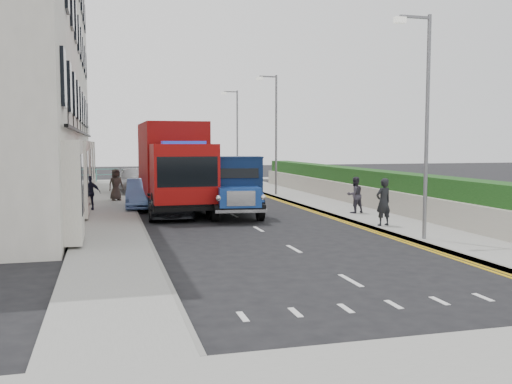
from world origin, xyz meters
name	(u,v)px	position (x,y,z in m)	size (l,w,h in m)	color
ground	(274,238)	(0.00, 0.00, 0.00)	(120.00, 120.00, 0.00)	black
pavement_west	(109,210)	(-5.20, 9.00, 0.06)	(2.40, 38.00, 0.12)	gray
pavement_east	(324,204)	(5.30, 9.00, 0.06)	(2.60, 38.00, 0.12)	gray
promenade	(173,180)	(0.00, 29.00, 0.06)	(30.00, 2.50, 0.12)	gray
sea_plane	(146,166)	(0.00, 60.00, 0.00)	(120.00, 120.00, 0.00)	#4F5E6C
terrace_west	(16,61)	(-9.47, 13.00, 7.17)	(6.31, 30.20, 14.25)	white
garden_east	(359,186)	(7.21, 9.00, 0.90)	(1.45, 28.00, 1.75)	#B2AD9E
seafront_railing	(174,175)	(0.00, 28.20, 0.58)	(13.00, 0.08, 1.11)	#59B2A5
lamp_near	(424,114)	(4.18, -2.00, 4.00)	(1.23, 0.18, 7.00)	slate
lamp_mid	(274,128)	(4.18, 14.00, 4.00)	(1.23, 0.18, 7.00)	slate
lamp_far	(236,131)	(4.18, 24.00, 4.00)	(1.23, 0.18, 7.00)	slate
bedford_lorry	(235,190)	(-0.13, 5.21, 1.16)	(2.67, 5.52, 2.52)	black
red_lorry	(174,165)	(-2.33, 8.03, 2.15)	(2.72, 7.73, 4.03)	black
parked_car_front	(170,199)	(-2.72, 6.26, 0.78)	(1.85, 4.60, 1.57)	black
parked_car_mid	(143,194)	(-3.60, 9.65, 0.71)	(1.50, 4.31, 1.42)	#5F82CC
parked_car_rear	(134,181)	(-3.60, 18.00, 0.77)	(2.16, 5.32, 1.54)	#9A9B9F
seafront_car_left	(151,175)	(-2.02, 25.61, 0.72)	(2.40, 5.20, 1.44)	black
seafront_car_right	(229,177)	(3.32, 22.61, 0.66)	(1.55, 3.86, 1.31)	silver
pedestrian_east_near	(383,202)	(4.40, 0.93, 0.98)	(0.63, 0.41, 1.73)	black
pedestrian_east_far	(355,195)	(4.98, 4.63, 0.90)	(0.76, 0.59, 1.56)	#322F3A
pedestrian_west_near	(90,193)	(-6.00, 8.68, 0.89)	(0.90, 0.38, 1.54)	black
pedestrian_west_far	(116,185)	(-4.80, 12.81, 0.94)	(0.81, 0.52, 1.65)	#392E29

